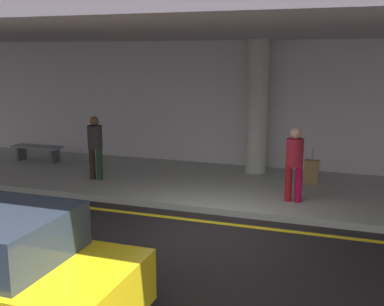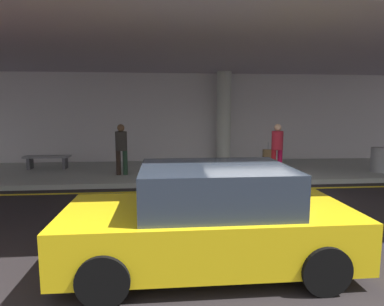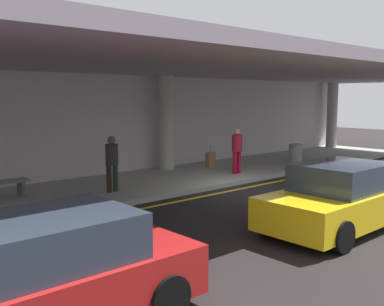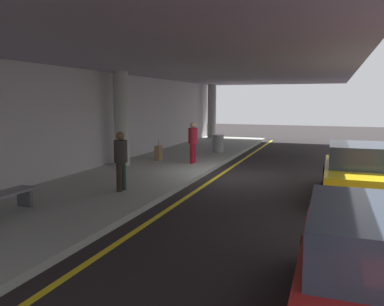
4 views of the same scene
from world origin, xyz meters
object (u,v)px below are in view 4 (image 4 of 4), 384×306
object	(u,v)px
support_column_left_mid	(212,111)
suitcase_upright_primary	(159,153)
trash_bin_steel	(218,143)
person_waiting_for_ride	(121,157)
bench_metal	(4,198)
car_red	(382,281)
support_column_far_left	(121,119)
car_yellow_taxi	(359,173)
traveler_with_luggage	(193,140)

from	to	relation	value
support_column_left_mid	suitcase_upright_primary	size ratio (longest dim) A/B	4.06
trash_bin_steel	person_waiting_for_ride	bearing A→B (deg)	178.20
support_column_left_mid	bench_metal	xyz separation A→B (m)	(-18.67, -0.86, -1.47)
car_red	person_waiting_for_ride	distance (m)	7.77
support_column_far_left	car_yellow_taxi	xyz separation A→B (m)	(-1.79, -8.51, -1.26)
bench_metal	trash_bin_steel	size ratio (longest dim) A/B	1.88
person_waiting_for_ride	bench_metal	bearing A→B (deg)	-104.33
traveler_with_luggage	suitcase_upright_primary	distance (m)	1.80
car_yellow_taxi	traveler_with_luggage	xyz separation A→B (m)	(3.15, 6.02, 0.40)
car_red	traveler_with_luggage	distance (m)	11.55
support_column_left_mid	trash_bin_steel	size ratio (longest dim) A/B	4.29
support_column_left_mid	bench_metal	size ratio (longest dim) A/B	2.28
support_column_far_left	car_yellow_taxi	size ratio (longest dim) A/B	0.89
support_column_left_mid	car_yellow_taxi	bearing A→B (deg)	-148.34
support_column_left_mid	support_column_far_left	bearing A→B (deg)	180.00
car_red	bench_metal	xyz separation A→B (m)	(1.93, 7.47, -0.21)
car_red	suitcase_upright_primary	xyz separation A→B (m)	(10.20, 7.50, -0.25)
support_column_left_mid	traveler_with_luggage	xyz separation A→B (m)	(-10.64, -2.48, -0.86)
support_column_left_mid	car_red	bearing A→B (deg)	-158.00
support_column_far_left	support_column_left_mid	distance (m)	12.00
car_red	traveler_with_luggage	bearing A→B (deg)	30.97
support_column_far_left	suitcase_upright_primary	distance (m)	2.35
suitcase_upright_primary	bench_metal	size ratio (longest dim) A/B	0.56
car_red	trash_bin_steel	bearing A→B (deg)	23.77
car_yellow_taxi	person_waiting_for_ride	world-z (taller)	person_waiting_for_ride
support_column_left_mid	person_waiting_for_ride	xyz separation A→B (m)	(-15.82, -2.21, -0.86)
support_column_far_left	traveler_with_luggage	xyz separation A→B (m)	(1.36, -2.48, -0.86)
traveler_with_luggage	bench_metal	xyz separation A→B (m)	(-8.03, 1.63, -0.61)
car_yellow_taxi	suitcase_upright_primary	bearing A→B (deg)	-112.45
person_waiting_for_ride	bench_metal	world-z (taller)	person_waiting_for_ride
car_red	suitcase_upright_primary	distance (m)	12.66
suitcase_upright_primary	person_waiting_for_ride	bearing A→B (deg)	-169.79
car_yellow_taxi	car_red	distance (m)	6.81
car_red	support_column_far_left	bearing A→B (deg)	44.66
support_column_left_mid	person_waiting_for_ride	bearing A→B (deg)	-172.06
traveler_with_luggage	car_red	bearing A→B (deg)	-81.62
traveler_with_luggage	trash_bin_steel	world-z (taller)	traveler_with_luggage
support_column_far_left	support_column_left_mid	world-z (taller)	same
person_waiting_for_ride	suitcase_upright_primary	distance (m)	5.64
support_column_left_mid	person_waiting_for_ride	world-z (taller)	support_column_left_mid
support_column_left_mid	bench_metal	bearing A→B (deg)	-177.37
support_column_left_mid	traveler_with_luggage	distance (m)	10.96
bench_metal	car_red	bearing A→B (deg)	-104.49
traveler_with_luggage	trash_bin_steel	size ratio (longest dim) A/B	1.98
person_waiting_for_ride	bench_metal	distance (m)	3.21
car_yellow_taxi	support_column_far_left	bearing A→B (deg)	-100.49
suitcase_upright_primary	bench_metal	world-z (taller)	suitcase_upright_primary
support_column_left_mid	trash_bin_steel	xyz separation A→B (m)	(-6.96, -2.48, -1.40)
support_column_far_left	trash_bin_steel	size ratio (longest dim) A/B	4.29
support_column_far_left	bench_metal	distance (m)	6.89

